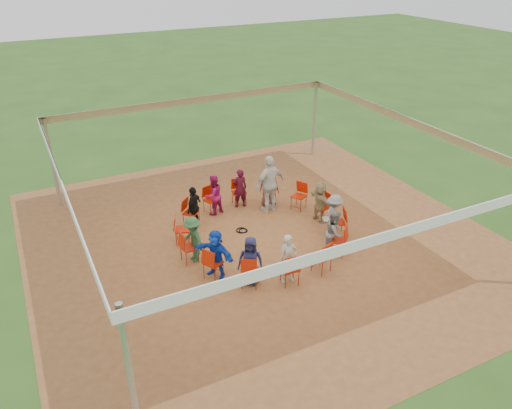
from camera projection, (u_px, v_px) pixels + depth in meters
name	position (u px, v px, depth m)	size (l,w,h in m)	color
ground	(261.00, 239.00, 14.81)	(80.00, 80.00, 0.00)	#295019
dirt_patch	(261.00, 239.00, 14.80)	(13.00, 13.00, 0.00)	brown
tent	(261.00, 165.00, 13.70)	(10.33, 10.33, 3.00)	#B2B2B7
chair_0	(338.00, 222.00, 14.79)	(0.42, 0.44, 0.90)	#AE1A03
chair_1	(323.00, 207.00, 15.64)	(0.42, 0.44, 0.90)	#AE1A03
chair_2	(299.00, 196.00, 16.29)	(0.42, 0.44, 0.90)	#AE1A03
chair_3	(269.00, 192.00, 16.61)	(0.42, 0.44, 0.90)	#AE1A03
chair_4	(239.00, 193.00, 16.52)	(0.42, 0.44, 0.90)	#AE1A03
chair_5	(211.00, 200.00, 16.06)	(0.42, 0.44, 0.90)	#AE1A03
chair_6	(191.00, 213.00, 15.30)	(0.42, 0.44, 0.90)	#AE1A03
chair_7	(182.00, 229.00, 14.41)	(0.42, 0.44, 0.90)	#AE1A03
chair_8	(189.00, 247.00, 13.55)	(0.42, 0.44, 0.90)	#AE1A03
chair_9	(213.00, 263.00, 12.90)	(0.42, 0.44, 0.90)	#AE1A03
chair_10	(250.00, 271.00, 12.59)	(0.42, 0.44, 0.90)	#AE1A03
chair_11	(290.00, 269.00, 12.67)	(0.42, 0.44, 0.90)	#AE1A03
chair_12	(322.00, 257.00, 13.14)	(0.42, 0.44, 0.90)	#AE1A03
chair_13	(338.00, 240.00, 13.89)	(0.42, 0.44, 0.90)	#AE1A03
person_seated_0	(334.00, 216.00, 14.67)	(0.86, 0.43, 1.34)	slate
person_seated_1	(320.00, 201.00, 15.48)	(1.24, 0.46, 1.34)	#9D8D62
person_seated_2	(269.00, 187.00, 16.40)	(0.65, 0.37, 1.34)	brown
person_seated_3	(240.00, 188.00, 16.32)	(0.49, 0.32, 1.34)	#3B091A
person_seated_4	(213.00, 195.00, 15.88)	(0.65, 0.37, 1.34)	#941152
person_seated_5	(194.00, 207.00, 15.16)	(0.78, 0.40, 1.34)	black
person_seated_6	(193.00, 239.00, 13.50)	(0.86, 0.43, 1.34)	#295231
person_seated_7	(216.00, 253.00, 12.89)	(1.24, 0.46, 1.34)	#0E38B5
person_seated_8	(251.00, 261.00, 12.59)	(0.65, 0.37, 1.34)	#1A1B3F
person_seated_9	(288.00, 259.00, 12.67)	(0.49, 0.32, 1.34)	#ADA797
person_seated_10	(335.00, 232.00, 13.82)	(0.65, 0.37, 1.34)	slate
standing_person	(270.00, 184.00, 15.92)	(1.13, 0.58, 1.92)	silver
cable_coil	(242.00, 230.00, 15.19)	(0.38, 0.38, 0.03)	black
laptop	(329.00, 217.00, 14.68)	(0.34, 0.38, 0.21)	#B7B7BC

